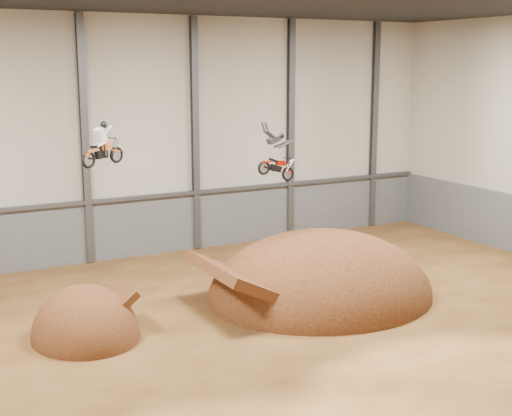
# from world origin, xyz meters

# --- Properties ---
(floor) EXTENTS (40.00, 40.00, 0.00)m
(floor) POSITION_xyz_m (0.00, 0.00, 0.00)
(floor) COLOR #4A2C13
(floor) RESTS_ON ground
(back_wall) EXTENTS (40.00, 0.10, 14.00)m
(back_wall) POSITION_xyz_m (0.00, 15.00, 7.00)
(back_wall) COLOR beige
(back_wall) RESTS_ON ground
(lower_band_back) EXTENTS (39.80, 0.18, 3.50)m
(lower_band_back) POSITION_xyz_m (0.00, 14.90, 1.75)
(lower_band_back) COLOR slate
(lower_band_back) RESTS_ON ground
(steel_rail) EXTENTS (39.80, 0.35, 0.20)m
(steel_rail) POSITION_xyz_m (0.00, 14.75, 3.55)
(steel_rail) COLOR #47494F
(steel_rail) RESTS_ON lower_band_back
(steel_column_2) EXTENTS (0.40, 0.36, 13.90)m
(steel_column_2) POSITION_xyz_m (-3.33, 14.80, 7.00)
(steel_column_2) COLOR #47494F
(steel_column_2) RESTS_ON ground
(steel_column_3) EXTENTS (0.40, 0.36, 13.90)m
(steel_column_3) POSITION_xyz_m (3.33, 14.80, 7.00)
(steel_column_3) COLOR #47494F
(steel_column_3) RESTS_ON ground
(steel_column_4) EXTENTS (0.40, 0.36, 13.90)m
(steel_column_4) POSITION_xyz_m (10.00, 14.80, 7.00)
(steel_column_4) COLOR #47494F
(steel_column_4) RESTS_ON ground
(steel_column_5) EXTENTS (0.40, 0.36, 13.90)m
(steel_column_5) POSITION_xyz_m (16.67, 14.80, 7.00)
(steel_column_5) COLOR #47494F
(steel_column_5) RESTS_ON ground
(takeoff_ramp) EXTENTS (4.44, 5.13, 4.44)m
(takeoff_ramp) POSITION_xyz_m (-6.62, 3.61, 0.00)
(takeoff_ramp) COLOR #3C1E0F
(takeoff_ramp) RESTS_ON ground
(landing_ramp) EXTENTS (11.33, 10.02, 6.54)m
(landing_ramp) POSITION_xyz_m (4.91, 3.36, 0.00)
(landing_ramp) COLOR #3C1E0F
(landing_ramp) RESTS_ON ground
(fmx_rider_a) EXTENTS (2.49, 1.77, 2.13)m
(fmx_rider_a) POSITION_xyz_m (-5.05, 5.41, 7.95)
(fmx_rider_a) COLOR #D04C12
(fmx_rider_b) EXTENTS (3.32, 1.07, 3.00)m
(fmx_rider_b) POSITION_xyz_m (2.43, 3.62, 7.24)
(fmx_rider_b) COLOR #AB0A00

